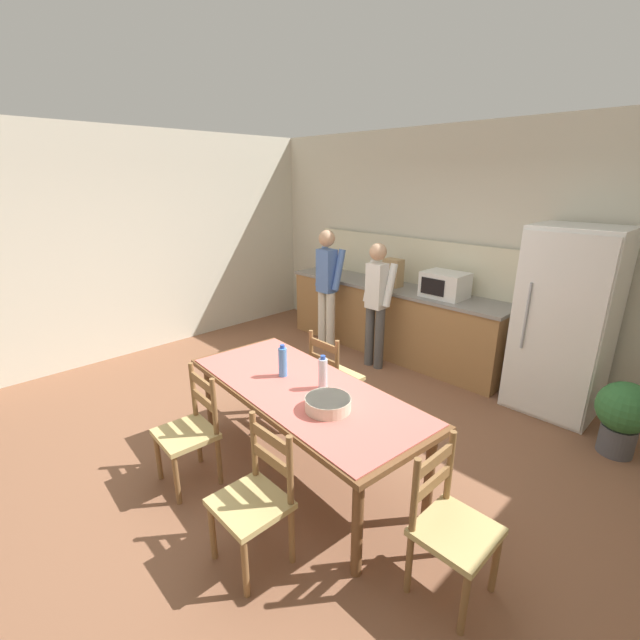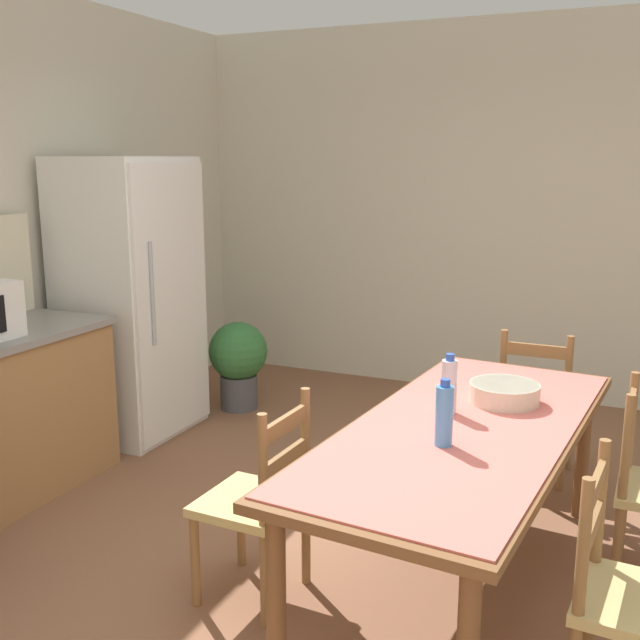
% 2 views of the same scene
% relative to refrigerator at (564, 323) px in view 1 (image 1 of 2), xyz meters
% --- Properties ---
extents(ground_plane, '(8.32, 8.32, 0.00)m').
position_rel_refrigerator_xyz_m(ground_plane, '(-1.34, -2.19, -0.94)').
color(ground_plane, brown).
extents(wall_back, '(6.52, 0.12, 2.90)m').
position_rel_refrigerator_xyz_m(wall_back, '(-1.34, 0.47, 0.51)').
color(wall_back, beige).
rests_on(wall_back, ground).
extents(wall_left, '(0.12, 5.20, 2.90)m').
position_rel_refrigerator_xyz_m(wall_left, '(-4.60, -2.19, 0.51)').
color(wall_left, beige).
rests_on(wall_left, ground).
extents(kitchen_counter, '(3.20, 0.66, 0.93)m').
position_rel_refrigerator_xyz_m(kitchen_counter, '(-2.10, 0.04, -0.47)').
color(kitchen_counter, '#9E7042').
rests_on(kitchen_counter, ground).
extents(counter_splashback, '(3.16, 0.03, 0.60)m').
position_rel_refrigerator_xyz_m(counter_splashback, '(-2.10, 0.35, 0.30)').
color(counter_splashback, beige).
rests_on(counter_splashback, kitchen_counter).
extents(refrigerator, '(0.81, 0.73, 1.87)m').
position_rel_refrigerator_xyz_m(refrigerator, '(0.00, 0.00, 0.00)').
color(refrigerator, white).
rests_on(refrigerator, ground).
extents(microwave, '(0.50, 0.39, 0.30)m').
position_rel_refrigerator_xyz_m(microwave, '(-1.34, 0.02, 0.15)').
color(microwave, white).
rests_on(microwave, kitchen_counter).
extents(paper_bag, '(0.24, 0.16, 0.36)m').
position_rel_refrigerator_xyz_m(paper_bag, '(-2.09, 0.01, 0.18)').
color(paper_bag, tan).
rests_on(paper_bag, kitchen_counter).
extents(dining_table, '(2.19, 1.06, 0.76)m').
position_rel_refrigerator_xyz_m(dining_table, '(-1.04, -2.54, -0.25)').
color(dining_table, brown).
rests_on(dining_table, ground).
extents(bottle_near_centre, '(0.07, 0.07, 0.27)m').
position_rel_refrigerator_xyz_m(bottle_near_centre, '(-1.30, -2.51, -0.05)').
color(bottle_near_centre, '#4C8ED6').
rests_on(bottle_near_centre, dining_table).
extents(bottle_off_centre, '(0.07, 0.07, 0.27)m').
position_rel_refrigerator_xyz_m(bottle_off_centre, '(-0.92, -2.44, -0.05)').
color(bottle_off_centre, silver).
rests_on(bottle_off_centre, dining_table).
extents(serving_bowl, '(0.32, 0.32, 0.09)m').
position_rel_refrigerator_xyz_m(serving_bowl, '(-0.67, -2.63, -0.12)').
color(serving_bowl, beige).
rests_on(serving_bowl, dining_table).
extents(chair_side_near_right, '(0.43, 0.41, 0.91)m').
position_rel_refrigerator_xyz_m(chair_side_near_right, '(-0.63, -3.31, -0.50)').
color(chair_side_near_right, olive).
rests_on(chair_side_near_right, ground).
extents(chair_side_far_left, '(0.44, 0.42, 0.91)m').
position_rel_refrigerator_xyz_m(chair_side_far_left, '(-1.45, -1.77, -0.50)').
color(chair_side_far_left, olive).
rests_on(chair_side_far_left, ground).
extents(chair_head_end, '(0.40, 0.42, 0.91)m').
position_rel_refrigerator_xyz_m(chair_head_end, '(0.31, -2.66, -0.50)').
color(chair_head_end, olive).
rests_on(chair_head_end, ground).
extents(chair_side_near_left, '(0.45, 0.43, 0.91)m').
position_rel_refrigerator_xyz_m(chair_side_near_left, '(-1.58, -3.23, -0.50)').
color(chair_side_near_left, olive).
rests_on(chair_side_near_left, ground).
extents(person_at_sink, '(0.41, 0.28, 1.64)m').
position_rel_refrigerator_xyz_m(person_at_sink, '(-2.81, -0.48, -0.01)').
color(person_at_sink, silver).
rests_on(person_at_sink, ground).
extents(person_at_counter, '(0.39, 0.27, 1.57)m').
position_rel_refrigerator_xyz_m(person_at_counter, '(-1.95, -0.50, -0.06)').
color(person_at_counter, '#4C4C4C').
rests_on(person_at_counter, ground).
extents(potted_plant, '(0.44, 0.44, 0.67)m').
position_rel_refrigerator_xyz_m(potted_plant, '(0.68, -0.43, -0.55)').
color(potted_plant, '#4C4C51').
rests_on(potted_plant, ground).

